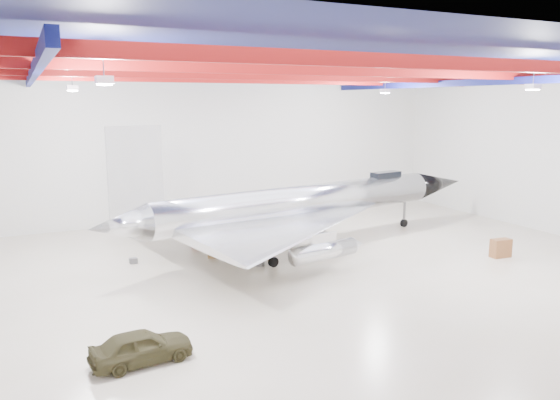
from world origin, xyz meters
TOP-DOWN VIEW (x-y plane):
  - floor at (0.00, 0.00)m, footprint 40.00×40.00m
  - wall_back at (0.00, 15.00)m, footprint 40.00×0.00m
  - wall_right at (20.00, 0.00)m, footprint 0.00×30.00m
  - ceiling at (0.00, 0.00)m, footprint 40.00×40.00m
  - ceiling_structure at (0.00, 0.00)m, footprint 39.50×29.50m
  - jet_aircraft at (2.92, 4.35)m, footprint 28.51×18.91m
  - jeep at (-9.40, -7.08)m, footprint 3.65×1.77m
  - desk at (12.23, -2.78)m, footprint 1.23×0.68m
  - crate_ply at (-3.05, 4.33)m, footprint 0.67×0.58m
  - toolbox_red at (-3.27, 6.97)m, footprint 0.52×0.43m
  - engine_drum at (-1.17, 1.66)m, footprint 0.51×0.51m
  - parts_bin at (1.03, 5.77)m, footprint 0.73×0.62m
  - crate_small at (-7.46, 5.16)m, footprint 0.43×0.35m
  - tool_chest at (3.77, 3.46)m, footprint 0.59×0.59m
  - oil_barrel at (0.41, 5.49)m, footprint 0.58×0.53m
  - spares_box at (-0.40, 8.58)m, footprint 0.58×0.58m

SIDE VIEW (x-z plane):
  - floor at x=0.00m, z-range 0.00..0.00m
  - crate_small at x=-7.46m, z-range 0.00..0.29m
  - oil_barrel at x=0.41m, z-range 0.00..0.33m
  - toolbox_red at x=-3.27m, z-range 0.00..0.34m
  - spares_box at x=-0.40m, z-range 0.00..0.40m
  - crate_ply at x=-3.05m, z-range 0.00..0.40m
  - tool_chest at x=3.77m, z-range 0.00..0.40m
  - engine_drum at x=-1.17m, z-range 0.00..0.45m
  - parts_bin at x=1.03m, z-range 0.00..0.45m
  - desk at x=12.23m, z-range 0.00..1.09m
  - jeep at x=-9.40m, z-range 0.00..1.20m
  - jet_aircraft at x=2.92m, z-range -1.34..6.47m
  - wall_back at x=0.00m, z-range -14.50..25.50m
  - wall_right at x=20.00m, z-range -9.50..20.50m
  - ceiling_structure at x=0.00m, z-range 9.79..10.86m
  - ceiling at x=0.00m, z-range 11.00..11.00m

